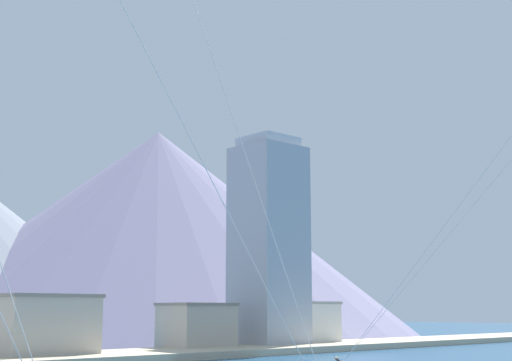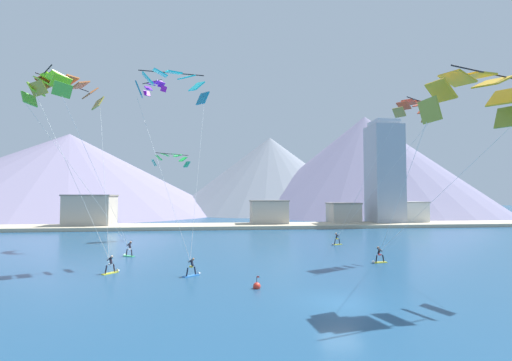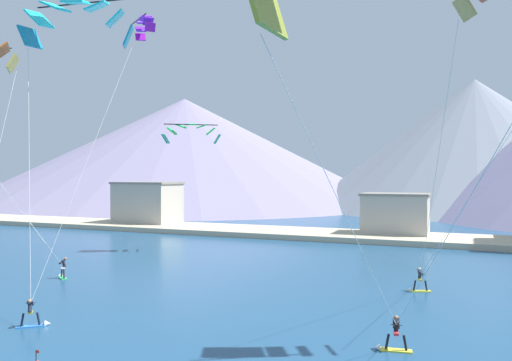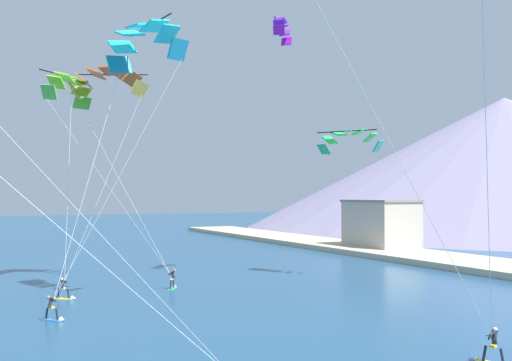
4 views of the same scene
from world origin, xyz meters
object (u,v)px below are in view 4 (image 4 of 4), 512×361
Objects in this scene: parafoil_kite_near_lead at (144,41)px; parafoil_kite_far_left at (70,88)px; kitesurfer_near_lead at (54,313)px; kitesurfer_far_left at (173,283)px; kitesurfer_near_trail at (489,352)px; parafoil_kite_distant_low_drift at (349,138)px; kitesurfer_mid_center at (66,293)px; parafoil_kite_mid_center at (108,80)px; parafoil_kite_distant_high_outer at (282,28)px.

parafoil_kite_near_lead reaches higher than parafoil_kite_far_left.
kitesurfer_near_lead is 19.44m from parafoil_kite_near_lead.
kitesurfer_near_lead is 13.09m from kitesurfer_far_left.
parafoil_kite_distant_low_drift reaches higher than kitesurfer_near_trail.
kitesurfer_near_trail reaches higher than kitesurfer_mid_center.
parafoil_kite_far_left reaches higher than kitesurfer_near_trail.
parafoil_kite_distant_low_drift is (-23.85, 9.90, 12.37)m from kitesurfer_near_trail.
kitesurfer_near_lead is 7.39m from kitesurfer_mid_center.
parafoil_kite_near_lead is 11.36m from parafoil_kite_far_left.
parafoil_kite_mid_center is at bearing 155.05° from kitesurfer_near_lead.
parafoil_kite_near_lead reaches higher than parafoil_kite_mid_center.
parafoil_kite_near_lead is at bearing -37.44° from kitesurfer_far_left.
kitesurfer_near_lead is at bearing -12.28° from parafoil_kite_far_left.
kitesurfer_near_trail is (18.29, 16.41, 0.05)m from kitesurfer_near_lead.
kitesurfer_near_trail is 28.63m from parafoil_kite_distant_low_drift.
parafoil_kite_far_left is at bearing -162.63° from parafoil_kite_near_lead.
parafoil_kite_mid_center reaches higher than parafoil_kite_distant_low_drift.
kitesurfer_far_left is 0.10× the size of parafoil_kite_far_left.
parafoil_kite_distant_high_outer is 11.66m from parafoil_kite_distant_low_drift.
kitesurfer_near_trail is 33.93m from parafoil_kite_distant_high_outer.
kitesurfer_near_lead is 0.43× the size of parafoil_kite_distant_high_outer.
parafoil_kite_distant_high_outer is (0.86, 9.78, 22.11)m from kitesurfer_far_left.
kitesurfer_mid_center is (-7.17, 1.77, 0.02)m from kitesurfer_near_lead.
parafoil_kite_mid_center is at bearing -138.63° from kitesurfer_far_left.
parafoil_kite_mid_center reaches higher than kitesurfer_mid_center.
kitesurfer_far_left is 18.35m from parafoil_kite_mid_center.
parafoil_kite_distant_low_drift reaches higher than kitesurfer_far_left.
parafoil_kite_mid_center is (-5.76, 4.25, 17.18)m from kitesurfer_mid_center.
parafoil_kite_mid_center is at bearing -178.58° from parafoil_kite_near_lead.
parafoil_kite_mid_center reaches higher than kitesurfer_near_lead.
kitesurfer_near_trail is 29.37m from kitesurfer_mid_center.
parafoil_kite_distant_low_drift is at bearing 81.21° from kitesurfer_far_left.
kitesurfer_far_left is 0.29× the size of parafoil_kite_distant_low_drift.
parafoil_kite_distant_high_outer is at bearing 84.96° from kitesurfer_far_left.
kitesurfer_near_lead is at bearing -13.87° from kitesurfer_mid_center.
kitesurfer_near_lead is 29.62m from parafoil_kite_distant_low_drift.
kitesurfer_far_left reaches higher than kitesurfer_mid_center.
parafoil_kite_far_left is (-13.43, 2.92, 16.37)m from kitesurfer_near_lead.
parafoil_kite_near_lead is 3.07× the size of parafoil_kite_distant_low_drift.
kitesurfer_near_trail is 1.05× the size of kitesurfer_mid_center.
kitesurfer_near_trail is 37.11m from parafoil_kite_mid_center.
kitesurfer_mid_center is 0.28× the size of parafoil_kite_distant_low_drift.
parafoil_kite_far_left is (-0.49, -3.10, -0.83)m from parafoil_kite_mid_center.
parafoil_kite_far_left is 2.73× the size of parafoil_kite_distant_low_drift.
parafoil_kite_near_lead reaches higher than parafoil_kite_distant_low_drift.
kitesurfer_near_lead is at bearing -70.38° from parafoil_kite_distant_high_outer.
parafoil_kite_near_lead is (-21.02, -10.14, 18.14)m from kitesurfer_near_trail.
kitesurfer_near_lead is at bearing -24.95° from parafoil_kite_mid_center.
kitesurfer_far_left is 0.46× the size of parafoil_kite_distant_high_outer.
kitesurfer_far_left is 0.10× the size of parafoil_kite_mid_center.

